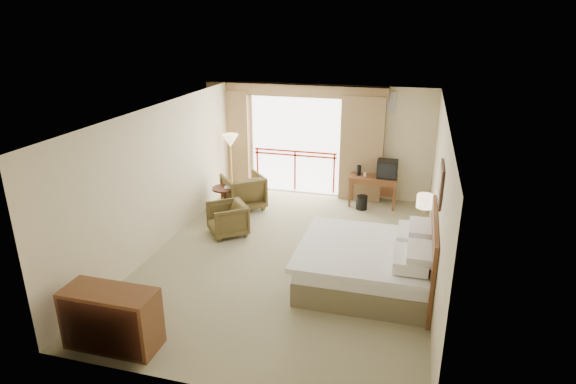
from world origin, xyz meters
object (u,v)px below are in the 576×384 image
(armchair_far, at_px, (244,207))
(desk, at_px, (373,182))
(bed, at_px, (369,264))
(tv, at_px, (387,169))
(nightstand, at_px, (421,238))
(wastebasket, at_px, (362,202))
(dresser, at_px, (111,319))
(armchair_near, at_px, (228,234))
(floor_lamp, at_px, (230,143))
(side_table, at_px, (225,196))
(table_lamp, at_px, (425,202))

(armchair_far, bearing_deg, desk, 158.32)
(armchair_far, bearing_deg, bed, 99.13)
(tv, bearing_deg, nightstand, -65.17)
(nightstand, distance_m, armchair_far, 4.19)
(wastebasket, distance_m, dresser, 6.36)
(bed, distance_m, armchair_far, 4.16)
(tv, xyz_separation_m, armchair_near, (-2.97, -2.39, -0.92))
(bed, height_order, dresser, bed)
(desk, xyz_separation_m, armchair_far, (-2.86, -0.99, -0.56))
(wastebasket, distance_m, armchair_far, 2.73)
(nightstand, bearing_deg, tv, 111.28)
(bed, xyz_separation_m, tv, (-0.00, 3.60, 0.54))
(wastebasket, bearing_deg, nightstand, -54.85)
(nightstand, relative_size, floor_lamp, 0.39)
(nightstand, xyz_separation_m, wastebasket, (-1.33, 1.89, -0.14))
(tv, xyz_separation_m, armchair_far, (-3.16, -0.93, -0.92))
(desk, height_order, side_table, desk)
(armchair_near, xyz_separation_m, side_table, (-0.48, 1.04, 0.41))
(nightstand, bearing_deg, floor_lamp, 156.65)
(table_lamp, distance_m, side_table, 4.39)
(bed, bearing_deg, tv, 90.05)
(tv, height_order, armchair_far, tv)
(armchair_near, distance_m, floor_lamp, 2.70)
(armchair_near, bearing_deg, dresser, -40.69)
(desk, xyz_separation_m, floor_lamp, (-3.45, -0.21, 0.76))
(tv, relative_size, side_table, 0.76)
(table_lamp, bearing_deg, bed, -119.45)
(tv, height_order, armchair_near, tv)
(dresser, bearing_deg, side_table, 92.92)
(table_lamp, height_order, wastebasket, table_lamp)
(desk, height_order, dresser, dresser)
(desk, distance_m, wastebasket, 0.57)
(table_lamp, height_order, armchair_near, table_lamp)
(wastebasket, relative_size, armchair_far, 0.37)
(nightstand, relative_size, side_table, 0.99)
(tv, relative_size, armchair_near, 0.63)
(desk, distance_m, armchair_near, 3.66)
(table_lamp, xyz_separation_m, floor_lamp, (-4.58, 1.99, 0.31))
(side_table, relative_size, floor_lamp, 0.39)
(armchair_far, bearing_deg, dresser, 49.73)
(table_lamp, relative_size, wastebasket, 1.64)
(armchair_near, bearing_deg, desk, 93.96)
(armchair_near, bearing_deg, tv, 90.31)
(bed, distance_m, dresser, 4.00)
(desk, distance_m, armchair_far, 3.08)
(wastebasket, relative_size, floor_lamp, 0.21)
(tv, distance_m, armchair_near, 3.92)
(bed, xyz_separation_m, table_lamp, (0.82, 1.46, 0.63))
(table_lamp, height_order, armchair_far, table_lamp)
(armchair_near, bearing_deg, table_lamp, 55.18)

